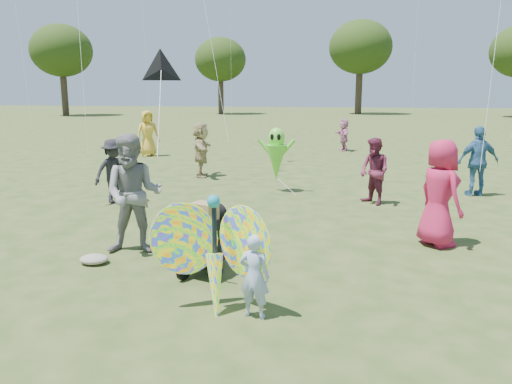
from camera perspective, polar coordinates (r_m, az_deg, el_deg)
ground at (r=6.86m, az=-0.71°, el=-11.60°), size 160.00×160.00×0.00m
child_girl at (r=6.04m, az=-0.18°, el=-9.59°), size 0.41×0.30×1.03m
adult_man at (r=8.52m, az=-13.80°, el=-0.26°), size 1.11×0.95×2.01m
grey_bag at (r=8.37m, az=-18.03°, el=-7.31°), size 0.46×0.37×0.15m
crowd_a at (r=9.25m, az=20.25°, el=-0.12°), size 0.99×1.10×1.88m
crowd_b at (r=12.57m, az=-15.94°, el=2.30°), size 1.07×1.15×1.56m
crowd_c at (r=14.11m, az=24.04°, el=3.22°), size 1.14×0.71×1.81m
crowd_d at (r=15.95m, az=-6.29°, el=4.84°), size 0.83×1.67×1.73m
crowd_e at (r=12.24m, az=13.36°, el=2.31°), size 0.96×0.99×1.60m
crowd_g at (r=21.42m, az=-12.27°, el=6.56°), size 1.11×1.04×1.90m
crowd_j at (r=23.20m, az=10.00°, el=6.45°), size 0.84×1.41×1.45m
jogging_stroller at (r=7.51m, az=-5.65°, el=-4.62°), size 0.71×1.13×1.09m
butterfly_kite at (r=6.16m, az=-4.76°, el=-7.17°), size 1.74×0.75×1.66m
delta_kite_rig at (r=9.75m, az=-10.78°, el=13.56°), size 0.89×1.73×1.88m
alien_kite at (r=13.42m, az=2.33°, el=4.11°), size 1.12×0.69×1.74m
tree_line at (r=51.40m, az=13.92°, el=15.81°), size 91.78×33.60×10.79m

